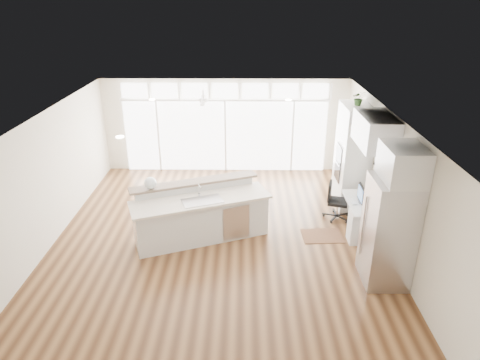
{
  "coord_description": "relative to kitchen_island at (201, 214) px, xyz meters",
  "views": [
    {
      "loc": [
        0.54,
        -7.93,
        4.89
      ],
      "look_at": [
        0.46,
        0.6,
        1.13
      ],
      "focal_mm": 32.0,
      "sensor_mm": 36.0,
      "label": 1
    }
  ],
  "objects": [
    {
      "name": "fridge_cabinet",
      "position": [
        3.53,
        -1.39,
        1.72
      ],
      "size": [
        0.64,
        0.9,
        0.6
      ],
      "primitive_type": "cube",
      "color": "silver",
      "rests_on": "wall_right"
    },
    {
      "name": "desk_nook",
      "position": [
        3.49,
        0.26,
        -0.2
      ],
      "size": [
        0.72,
        1.3,
        0.76
      ],
      "primitive_type": "cube",
      "color": "silver",
      "rests_on": "floor"
    },
    {
      "name": "upper_cabinets",
      "position": [
        3.53,
        0.26,
        1.77
      ],
      "size": [
        0.64,
        1.3,
        0.64
      ],
      "primitive_type": "cube",
      "color": "silver",
      "rests_on": "wall_right"
    },
    {
      "name": "ceiling_fan",
      "position": [
        -0.14,
        2.76,
        1.9
      ],
      "size": [
        1.16,
        1.16,
        0.32
      ],
      "primitive_type": "cube",
      "color": "white",
      "rests_on": "ceiling"
    },
    {
      "name": "monitor",
      "position": [
        3.41,
        0.26,
        0.38
      ],
      "size": [
        0.09,
        0.47,
        0.39
      ],
      "primitive_type": "cube",
      "rotation": [
        0.0,
        0.0,
        -0.02
      ],
      "color": "black",
      "rests_on": "desk_nook"
    },
    {
      "name": "refrigerator",
      "position": [
        3.47,
        -1.39,
        0.42
      ],
      "size": [
        0.76,
        0.9,
        2.0
      ],
      "primitive_type": "cube",
      "color": "#BDBCC2",
      "rests_on": "floor"
    },
    {
      "name": "framed_photos",
      "position": [
        3.82,
        0.88,
        0.82
      ],
      "size": [
        0.06,
        0.22,
        0.8
      ],
      "primitive_type": "cube",
      "color": "black",
      "rests_on": "wall_right"
    },
    {
      "name": "wall_right",
      "position": [
        3.86,
        -0.04,
        0.77
      ],
      "size": [
        0.04,
        8.0,
        2.7
      ],
      "primitive_type": "cube",
      "color": "beige",
      "rests_on": "floor"
    },
    {
      "name": "floor",
      "position": [
        0.36,
        -0.04,
        -0.59
      ],
      "size": [
        7.0,
        8.0,
        0.02
      ],
      "primitive_type": "cube",
      "color": "#462915",
      "rests_on": "ground"
    },
    {
      "name": "rug",
      "position": [
        2.62,
        0.1,
        -0.57
      ],
      "size": [
        0.9,
        0.68,
        0.01
      ],
      "primitive_type": "cube",
      "rotation": [
        0.0,
        0.0,
        0.06
      ],
      "color": "#3C2013",
      "rests_on": "floor"
    },
    {
      "name": "wall_back",
      "position": [
        0.36,
        3.96,
        0.77
      ],
      "size": [
        7.0,
        0.04,
        2.7
      ],
      "primitive_type": "cube",
      "color": "beige",
      "rests_on": "floor"
    },
    {
      "name": "fishbowl",
      "position": [
        -1.03,
        0.03,
        0.71
      ],
      "size": [
        0.34,
        0.34,
        0.26
      ],
      "primitive_type": "sphere",
      "rotation": [
        0.0,
        0.0,
        0.42
      ],
      "color": "white",
      "rests_on": "kitchen_island"
    },
    {
      "name": "glass_wall",
      "position": [
        0.36,
        3.9,
        0.47
      ],
      "size": [
        5.8,
        0.06,
        2.08
      ],
      "primitive_type": "cube",
      "color": "white",
      "rests_on": "wall_back"
    },
    {
      "name": "recessed_lights",
      "position": [
        0.36,
        0.16,
        2.1
      ],
      "size": [
        3.4,
        3.0,
        0.02
      ],
      "primitive_type": "cube",
      "color": "white",
      "rests_on": "ceiling"
    },
    {
      "name": "desk_window",
      "position": [
        3.82,
        0.26,
        0.97
      ],
      "size": [
        0.04,
        0.85,
        0.85
      ],
      "primitive_type": "cube",
      "color": "silver",
      "rests_on": "wall_right"
    },
    {
      "name": "kitchen_island",
      "position": [
        0.0,
        0.0,
        0.0
      ],
      "size": [
        3.11,
        2.07,
        1.16
      ],
      "primitive_type": "cube",
      "rotation": [
        0.0,
        0.0,
        0.37
      ],
      "color": "silver",
      "rests_on": "floor"
    },
    {
      "name": "keyboard",
      "position": [
        3.24,
        0.26,
        0.19
      ],
      "size": [
        0.14,
        0.31,
        0.02
      ],
      "primitive_type": "cube",
      "rotation": [
        0.0,
        0.0,
        0.1
      ],
      "color": "silver",
      "rests_on": "desk_nook"
    },
    {
      "name": "wall_left",
      "position": [
        -3.14,
        -0.04,
        0.77
      ],
      "size": [
        0.04,
        8.0,
        2.7
      ],
      "primitive_type": "cube",
      "color": "beige",
      "rests_on": "floor"
    },
    {
      "name": "wall_front",
      "position": [
        0.36,
        -4.04,
        0.77
      ],
      "size": [
        7.0,
        0.04,
        2.7
      ],
      "primitive_type": "cube",
      "color": "beige",
      "rests_on": "floor"
    },
    {
      "name": "transom_row",
      "position": [
        0.36,
        3.9,
        1.8
      ],
      "size": [
        5.9,
        0.06,
        0.4
      ],
      "primitive_type": "cube",
      "color": "white",
      "rests_on": "wall_back"
    },
    {
      "name": "ceiling",
      "position": [
        0.36,
        -0.04,
        2.12
      ],
      "size": [
        7.0,
        8.0,
        0.02
      ],
      "primitive_type": "cube",
      "color": "white",
      "rests_on": "wall_back"
    },
    {
      "name": "potted_plant",
      "position": [
        3.53,
        1.76,
        2.05
      ],
      "size": [
        0.34,
        0.37,
        0.26
      ],
      "primitive_type": "imported",
      "rotation": [
        0.0,
        0.0,
        -0.11
      ],
      "color": "#345D28",
      "rests_on": "oven_cabinet"
    },
    {
      "name": "office_chair",
      "position": [
        3.09,
        0.91,
        -0.14
      ],
      "size": [
        0.56,
        0.53,
        0.88
      ],
      "primitive_type": "cube",
      "rotation": [
        0.0,
        0.0,
        -0.28
      ],
      "color": "black",
      "rests_on": "floor"
    },
    {
      "name": "oven_cabinet",
      "position": [
        3.53,
        1.76,
        0.67
      ],
      "size": [
        0.64,
        1.2,
        2.5
      ],
      "primitive_type": "cube",
      "color": "silver",
      "rests_on": "floor"
    }
  ]
}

